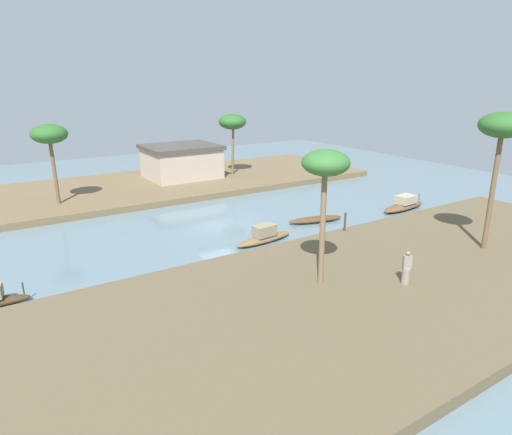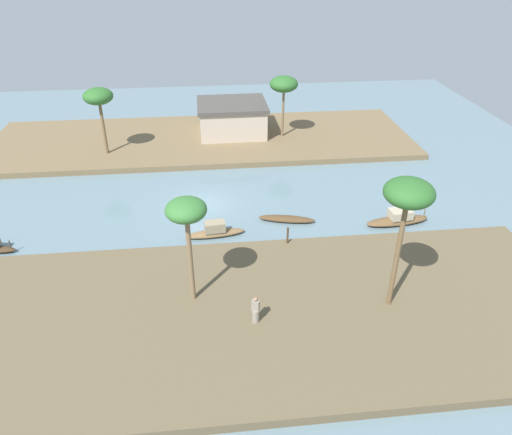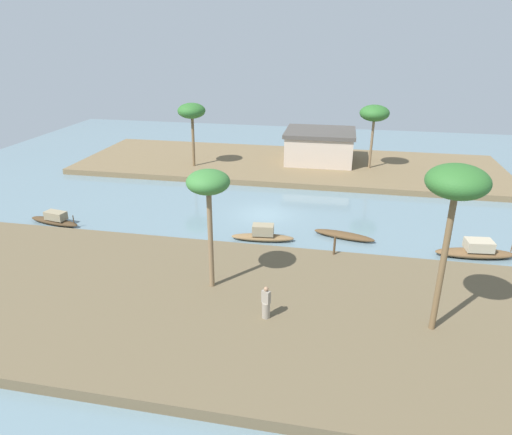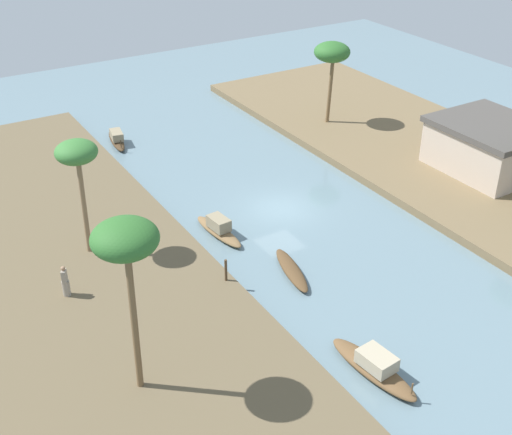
% 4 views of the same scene
% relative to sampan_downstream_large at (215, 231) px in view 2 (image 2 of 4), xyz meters
% --- Properties ---
extents(river_water, '(69.36, 69.36, 0.00)m').
position_rel_sampan_downstream_large_xyz_m(river_water, '(-0.72, 4.69, -0.41)').
color(river_water, slate).
rests_on(river_water, ground).
extents(riverbank_left, '(42.75, 13.76, 0.53)m').
position_rel_sampan_downstream_large_xyz_m(riverbank_left, '(-0.72, -8.61, -0.14)').
color(riverbank_left, brown).
rests_on(riverbank_left, ground).
extents(riverbank_right, '(42.75, 13.76, 0.53)m').
position_rel_sampan_downstream_large_xyz_m(riverbank_right, '(-0.72, 18.00, -0.14)').
color(riverbank_right, brown).
rests_on(riverbank_right, ground).
extents(sampan_downstream_large, '(4.31, 1.35, 1.15)m').
position_rel_sampan_downstream_large_xyz_m(sampan_downstream_large, '(0.00, 0.00, 0.00)').
color(sampan_downstream_large, brown).
rests_on(sampan_downstream_large, river_water).
extents(sampan_upstream_small, '(4.28, 1.81, 0.44)m').
position_rel_sampan_downstream_large_xyz_m(sampan_upstream_small, '(5.39, 1.42, -0.19)').
color(sampan_upstream_small, brown).
rests_on(sampan_upstream_small, river_water).
extents(sampan_open_hull, '(4.92, 1.70, 1.15)m').
position_rel_sampan_downstream_large_xyz_m(sampan_open_hull, '(13.51, 0.23, 0.01)').
color(sampan_open_hull, brown).
rests_on(sampan_open_hull, river_water).
extents(person_on_near_bank, '(0.51, 0.51, 1.66)m').
position_rel_sampan_downstream_large_xyz_m(person_on_near_bank, '(1.89, -9.42, 0.81)').
color(person_on_near_bank, gray).
rests_on(person_on_near_bank, riverbank_left).
extents(mooring_post, '(0.14, 0.14, 1.22)m').
position_rel_sampan_downstream_large_xyz_m(mooring_post, '(4.82, -2.17, 0.73)').
color(mooring_post, '#4C3823').
rests_on(mooring_post, riverbank_left).
extents(palm_tree_left_near, '(2.16, 2.16, 6.40)m').
position_rel_sampan_downstream_large_xyz_m(palm_tree_left_near, '(-1.43, -7.10, 5.73)').
color(palm_tree_left_near, '#7F6647').
rests_on(palm_tree_left_near, riverbank_left).
extents(palm_tree_left_far, '(2.53, 2.53, 7.73)m').
position_rel_sampan_downstream_large_xyz_m(palm_tree_left_far, '(9.50, -8.74, 6.96)').
color(palm_tree_left_far, brown).
rests_on(palm_tree_left_far, riverbank_left).
extents(palm_tree_right_tall, '(2.79, 2.79, 6.16)m').
position_rel_sampan_downstream_large_xyz_m(palm_tree_right_tall, '(7.54, 17.39, 5.44)').
color(palm_tree_right_tall, '#7F6647').
rests_on(palm_tree_right_tall, riverbank_right).
extents(palm_tree_right_short, '(2.69, 2.69, 6.19)m').
position_rel_sampan_downstream_large_xyz_m(palm_tree_right_short, '(-9.78, 14.96, 5.47)').
color(palm_tree_right_short, brown).
rests_on(palm_tree_right_short, riverbank_right).
extents(riverside_building, '(7.11, 6.20, 3.23)m').
position_rel_sampan_downstream_large_xyz_m(riverside_building, '(2.47, 18.96, 1.75)').
color(riverside_building, '#C6B29E').
rests_on(riverside_building, riverbank_right).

